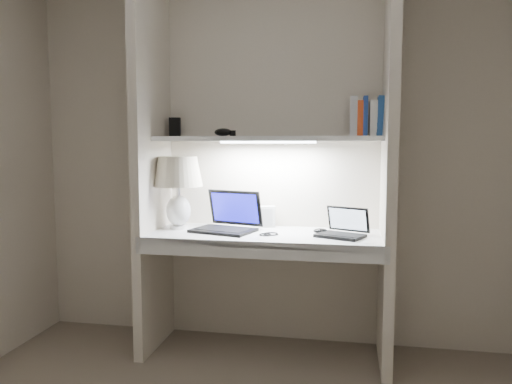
% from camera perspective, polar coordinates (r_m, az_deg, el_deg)
% --- Properties ---
extents(back_wall, '(3.20, 0.01, 2.50)m').
position_cam_1_polar(back_wall, '(3.31, 1.85, 4.36)').
color(back_wall, beige).
rests_on(back_wall, floor).
extents(alcove_panel_left, '(0.06, 0.55, 2.50)m').
position_cam_1_polar(alcove_panel_left, '(3.24, -11.83, 4.21)').
color(alcove_panel_left, beige).
rests_on(alcove_panel_left, floor).
extents(alcove_panel_right, '(0.06, 0.55, 2.50)m').
position_cam_1_polar(alcove_panel_right, '(3.00, 14.97, 4.03)').
color(alcove_panel_right, beige).
rests_on(alcove_panel_right, floor).
extents(desk, '(1.40, 0.55, 0.04)m').
position_cam_1_polar(desk, '(3.09, 1.04, -5.07)').
color(desk, white).
rests_on(desk, alcove_panel_left).
extents(desk_apron, '(1.46, 0.03, 0.10)m').
position_cam_1_polar(desk_apron, '(2.84, 0.16, -6.63)').
color(desk_apron, silver).
rests_on(desk_apron, desk).
extents(shelf, '(1.40, 0.36, 0.03)m').
position_cam_1_polar(shelf, '(3.13, 1.35, 6.11)').
color(shelf, silver).
rests_on(shelf, back_wall).
extents(strip_light, '(0.60, 0.04, 0.02)m').
position_cam_1_polar(strip_light, '(3.13, 1.35, 5.71)').
color(strip_light, white).
rests_on(strip_light, shelf).
extents(table_lamp, '(0.32, 0.32, 0.47)m').
position_cam_1_polar(table_lamp, '(3.24, -8.90, 1.35)').
color(table_lamp, white).
rests_on(table_lamp, desk).
extents(laptop_main, '(0.44, 0.41, 0.25)m').
position_cam_1_polar(laptop_main, '(3.17, -3.24, -3.40)').
color(laptop_main, black).
rests_on(laptop_main, desk).
extents(laptop_netbook, '(0.33, 0.32, 0.17)m').
position_cam_1_polar(laptop_netbook, '(3.02, 9.92, -4.25)').
color(laptop_netbook, black).
rests_on(laptop_netbook, desk).
extents(speaker, '(0.12, 0.10, 0.14)m').
position_cam_1_polar(speaker, '(3.30, 1.28, -2.81)').
color(speaker, silver).
rests_on(speaker, desk).
extents(mouse, '(0.09, 0.06, 0.03)m').
position_cam_1_polar(mouse, '(3.09, 7.40, -4.44)').
color(mouse, black).
rests_on(mouse, desk).
extents(cable_coil, '(0.11, 0.11, 0.01)m').
position_cam_1_polar(cable_coil, '(3.02, 1.71, -4.81)').
color(cable_coil, black).
rests_on(cable_coil, desk).
extents(sticky_note, '(0.09, 0.09, 0.00)m').
position_cam_1_polar(sticky_note, '(3.12, -5.53, -4.60)').
color(sticky_note, yellow).
rests_on(sticky_note, desk).
extents(book_row, '(0.22, 0.16, 0.24)m').
position_cam_1_polar(book_row, '(3.12, 12.71, 8.31)').
color(book_row, silver).
rests_on(book_row, shelf).
extents(shelf_box, '(0.08, 0.07, 0.13)m').
position_cam_1_polar(shelf_box, '(3.38, -9.25, 7.33)').
color(shelf_box, black).
rests_on(shelf_box, shelf).
extents(shelf_gadget, '(0.13, 0.11, 0.05)m').
position_cam_1_polar(shelf_gadget, '(3.21, -3.79, 6.83)').
color(shelf_gadget, black).
rests_on(shelf_gadget, shelf).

